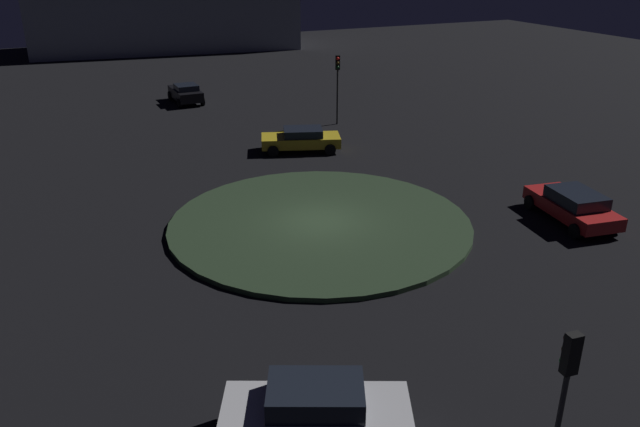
{
  "coord_description": "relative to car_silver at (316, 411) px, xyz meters",
  "views": [
    {
      "loc": [
        10.14,
        22.27,
        10.97
      ],
      "look_at": [
        0.0,
        0.0,
        0.54
      ],
      "focal_mm": 35.61,
      "sensor_mm": 36.0,
      "label": 1
    }
  ],
  "objects": [
    {
      "name": "store_building",
      "position": [
        -10.01,
        -63.49,
        2.75
      ],
      "size": [
        29.43,
        14.66,
        7.17
      ],
      "rotation": [
        0.0,
        0.0,
        6.16
      ],
      "color": "#8C939E",
      "rests_on": "ground_plane"
    },
    {
      "name": "traffic_light_north",
      "position": [
        -3.85,
        3.54,
        2.08
      ],
      "size": [
        0.32,
        0.37,
        4.09
      ],
      "rotation": [
        0.0,
        0.0,
        -1.67
      ],
      "color": "#2D2D2D",
      "rests_on": "ground_plane"
    },
    {
      "name": "ground_plane",
      "position": [
        -5.3,
        -11.41,
        -0.83
      ],
      "size": [
        118.99,
        118.99,
        0.0
      ],
      "primitive_type": "plane",
      "color": "black"
    },
    {
      "name": "car_black",
      "position": [
        -5.49,
        -35.98,
        -0.09
      ],
      "size": [
        2.01,
        3.97,
        1.42
      ],
      "rotation": [
        0.0,
        0.0,
        -1.55
      ],
      "color": "black",
      "rests_on": "ground_plane"
    },
    {
      "name": "car_silver",
      "position": [
        0.0,
        0.0,
        0.0
      ],
      "size": [
        4.74,
        3.4,
        1.59
      ],
      "rotation": [
        0.0,
        0.0,
        -0.43
      ],
      "color": "silver",
      "rests_on": "ground_plane"
    },
    {
      "name": "roundabout_island",
      "position": [
        -5.3,
        -11.41,
        -0.73
      ],
      "size": [
        12.72,
        12.72,
        0.2
      ],
      "primitive_type": "cylinder",
      "color": "#263823",
      "rests_on": "ground_plane"
    },
    {
      "name": "car_yellow",
      "position": [
        -8.66,
        -21.38,
        -0.13
      ],
      "size": [
        4.81,
        3.22,
        1.33
      ],
      "rotation": [
        0.0,
        0.0,
        2.8
      ],
      "color": "gold",
      "rests_on": "ground_plane"
    },
    {
      "name": "traffic_light_southwest",
      "position": [
        -13.1,
        -25.82,
        2.33
      ],
      "size": [
        0.37,
        0.4,
        4.46
      ],
      "rotation": [
        0.0,
        0.0,
        1.07
      ],
      "color": "#2D2D2D",
      "rests_on": "ground_plane"
    },
    {
      "name": "car_red",
      "position": [
        -15.3,
        -7.38,
        -0.1
      ],
      "size": [
        2.67,
        4.73,
        1.39
      ],
      "rotation": [
        0.0,
        0.0,
        1.42
      ],
      "color": "red",
      "rests_on": "ground_plane"
    }
  ]
}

